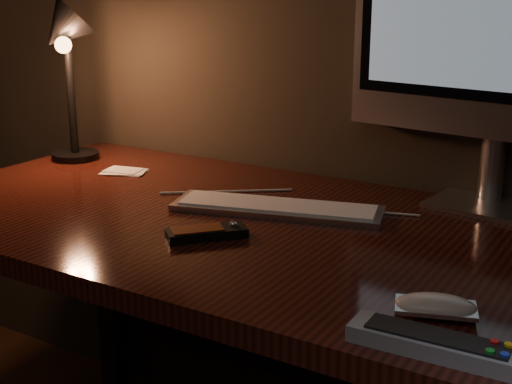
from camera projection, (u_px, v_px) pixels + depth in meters
The scene contains 9 objects.
desk at pixel (292, 275), 1.45m from camera, with size 1.60×0.75×0.75m.
monitor at pixel (502, 13), 1.36m from camera, with size 0.63×0.21×0.66m.
keyboard at pixel (277, 207), 1.44m from camera, with size 0.43×0.12×0.02m, color silver.
mouse at pixel (436, 309), 0.99m from camera, with size 0.11×0.06×0.02m, color white.
media_remote at pixel (207, 232), 1.29m from camera, with size 0.14×0.14×0.03m.
tv_remote at pixel (436, 344), 0.89m from camera, with size 0.22×0.06×0.03m.
papers at pixel (124, 171), 1.74m from camera, with size 0.11×0.07×0.01m, color white.
desk_lamp at pixel (65, 53), 1.75m from camera, with size 0.20×0.22×0.41m.
cable at pixel (284, 202), 1.50m from camera, with size 0.00×0.00×0.56m, color white.
Camera 1 is at (0.64, 0.74, 1.20)m, focal length 50.00 mm.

